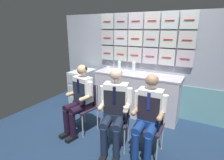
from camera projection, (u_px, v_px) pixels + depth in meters
The scene contains 14 objects.
ground at pixel (114, 141), 3.01m from camera, with size 4.80×4.80×0.04m, color #192B45.
galley_bulkhead at pixel (143, 62), 3.84m from camera, with size 4.20×0.14×2.15m.
galley_counter at pixel (136, 94), 3.81m from camera, with size 1.80×0.53×0.92m.
service_trolley at pixel (83, 87), 4.25m from camera, with size 0.40×0.65×0.88m.
folding_chair_left at pixel (87, 102), 3.24m from camera, with size 0.47×0.47×0.86m.
crew_member_left at pixel (79, 97), 3.08m from camera, with size 0.48×0.62×1.24m.
folding_chair_right at pixel (117, 113), 2.82m from camera, with size 0.49×0.49×0.86m.
crew_member_right at pixel (115, 107), 2.63m from camera, with size 0.51×0.66×1.27m.
folding_chair_near_trolley at pixel (150, 119), 2.64m from camera, with size 0.41×0.42×0.86m.
crew_member_near_trolley at pixel (148, 114), 2.45m from camera, with size 0.48×0.59×1.24m.
water_bottle_short at pixel (119, 65), 3.98m from camera, with size 0.07×0.07×0.23m.
water_bottle_clear at pixel (134, 67), 3.77m from camera, with size 0.07×0.07×0.26m.
coffee_cup_spare at pixel (161, 76), 3.37m from camera, with size 0.06×0.06×0.06m.
paper_cup_tan at pixel (109, 67), 4.13m from camera, with size 0.06×0.06×0.06m.
Camera 1 is at (1.22, -2.29, 1.83)m, focal length 28.31 mm.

